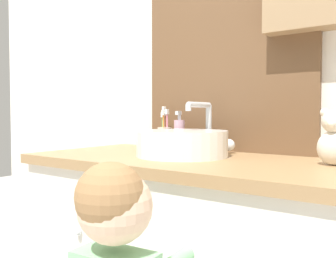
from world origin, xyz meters
TOP-DOWN VIEW (x-y plane):
  - wall_back at (0.03, 0.62)m, footprint 3.20×0.18m
  - sink_basin at (-0.03, 0.33)m, footprint 0.33×0.38m
  - toothbrush_holder at (-0.25, 0.51)m, footprint 0.06×0.06m
  - soap_dispenser at (-0.17, 0.51)m, footprint 0.05×0.05m
  - teddy_bear at (0.46, 0.40)m, footprint 0.09×0.08m

SIDE VIEW (x-z plane):
  - sink_basin at x=-0.03m, z-range 0.82..1.02m
  - toothbrush_holder at x=-0.25m, z-range 0.84..1.02m
  - soap_dispenser at x=-0.17m, z-range 0.86..1.02m
  - teddy_bear at x=0.46m, z-range 0.87..1.04m
  - wall_back at x=0.03m, z-range 0.03..2.53m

